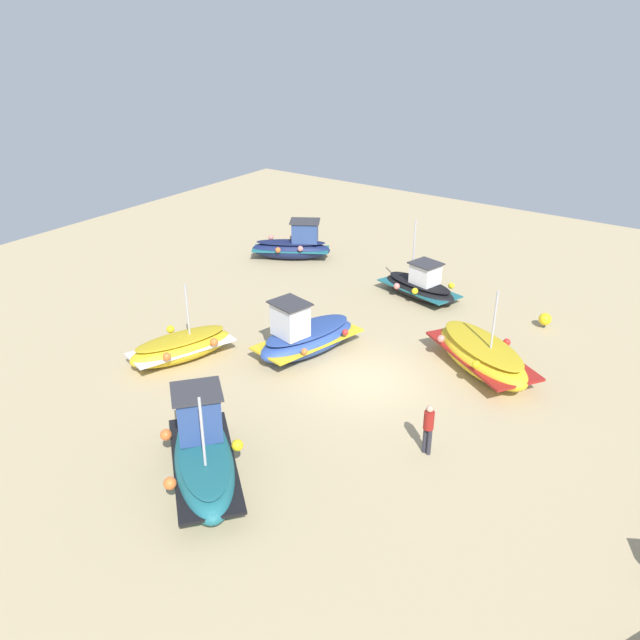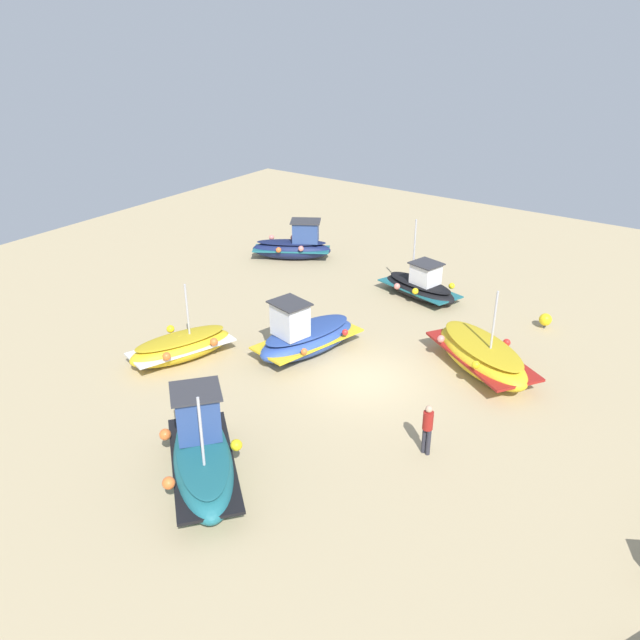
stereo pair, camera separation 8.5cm
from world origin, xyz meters
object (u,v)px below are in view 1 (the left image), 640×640
fishing_boat_3 (482,355)px  fishing_boat_5 (420,286)px  fishing_boat_4 (181,347)px  person_walking (428,426)px  fishing_boat_2 (203,455)px  fishing_boat_0 (293,246)px  mooring_buoy_0 (545,319)px  fishing_boat_1 (305,336)px

fishing_boat_3 → fishing_boat_5: 7.05m
fishing_boat_4 → person_walking: 10.50m
fishing_boat_2 → fishing_boat_0: bearing=-20.8°
person_walking → mooring_buoy_0: size_ratio=2.54×
fishing_boat_3 → mooring_buoy_0: 5.07m
fishing_boat_1 → fishing_boat_5: size_ratio=1.11×
fishing_boat_0 → fishing_boat_3: fishing_boat_3 is taller
mooring_buoy_0 → fishing_boat_0: bearing=-92.8°
fishing_boat_0 → fishing_boat_5: bearing=-36.6°
fishing_boat_0 → fishing_boat_1: bearing=-81.7°
fishing_boat_0 → fishing_boat_5: size_ratio=1.02×
fishing_boat_1 → fishing_boat_4: size_ratio=1.09×
fishing_boat_4 → person_walking: (-0.11, 10.49, 0.45)m
fishing_boat_0 → person_walking: (11.46, 13.73, 0.25)m
fishing_boat_3 → fishing_boat_5: (-4.92, -5.05, -0.08)m
person_walking → fishing_boat_2: bearing=142.7°
fishing_boat_1 → fishing_boat_2: fishing_boat_2 is taller
fishing_boat_0 → fishing_boat_1: 10.85m
fishing_boat_5 → person_walking: bearing=-47.3°
fishing_boat_3 → fishing_boat_4: (5.88, -9.90, -0.10)m
fishing_boat_4 → fishing_boat_5: 11.84m
fishing_boat_3 → fishing_boat_4: fishing_boat_3 is taller
fishing_boat_5 → person_walking: (10.70, 5.65, 0.43)m
fishing_boat_0 → fishing_boat_3: 14.31m
fishing_boat_1 → fishing_boat_3: (-2.70, 6.24, -0.10)m
fishing_boat_4 → fishing_boat_5: (-10.80, 4.84, 0.02)m
mooring_buoy_0 → fishing_boat_1: bearing=-42.8°
fishing_boat_1 → fishing_boat_2: size_ratio=1.00×
fishing_boat_3 → fishing_boat_4: size_ratio=1.17×
fishing_boat_2 → mooring_buoy_0: 16.32m
fishing_boat_5 → mooring_buoy_0: 5.93m
fishing_boat_1 → mooring_buoy_0: 10.48m
fishing_boat_5 → mooring_buoy_0: bearing=15.5°
fishing_boat_2 → fishing_boat_3: (-10.53, 4.19, -0.18)m
fishing_boat_0 → fishing_boat_3: (5.68, 13.14, -0.10)m
fishing_boat_0 → fishing_boat_4: size_ratio=1.00×
fishing_boat_5 → mooring_buoy_0: (-0.07, 5.92, -0.16)m
fishing_boat_0 → fishing_boat_1: fishing_boat_1 is taller
fishing_boat_4 → fishing_boat_1: bearing=150.4°
fishing_boat_2 → fishing_boat_3: fishing_boat_3 is taller
fishing_boat_2 → fishing_boat_3: size_ratio=0.93×
fishing_boat_5 → person_walking: 12.11m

